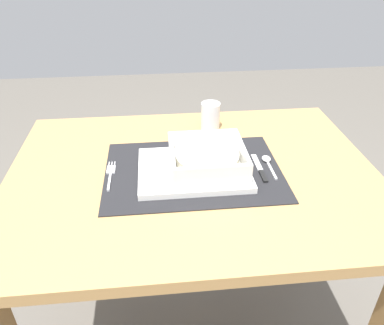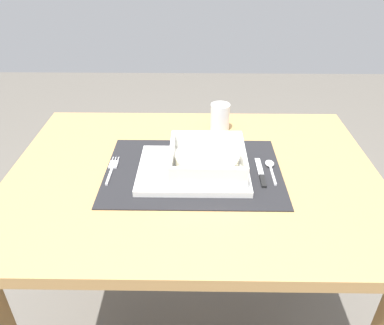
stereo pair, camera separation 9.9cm
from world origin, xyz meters
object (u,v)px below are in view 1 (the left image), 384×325
fork (111,173)px  butter_knife (260,169)px  drinking_glass (210,117)px  dining_table (193,204)px  porridge_bowl (207,159)px  spoon (267,161)px

fork → butter_knife: 0.39m
drinking_glass → dining_table: bearing=-108.3°
dining_table → porridge_bowl: porridge_bowl is taller
fork → drinking_glass: bearing=42.1°
porridge_bowl → spoon: size_ratio=1.71×
spoon → dining_table: bearing=-175.8°
fork → drinking_glass: 0.38m
porridge_bowl → spoon: (0.17, 0.03, -0.03)m
butter_knife → drinking_glass: drinking_glass is taller
dining_table → butter_knife: size_ratio=7.29×
porridge_bowl → drinking_glass: (0.05, 0.25, -0.00)m
dining_table → fork: size_ratio=7.36×
dining_table → fork: bearing=178.7°
fork → porridge_bowl: bearing=-0.0°
dining_table → butter_knife: butter_knife is taller
dining_table → drinking_glass: size_ratio=11.37×
fork → spoon: bearing=4.9°
dining_table → spoon: bearing=4.7°
porridge_bowl → butter_knife: (0.14, -0.01, -0.03)m
fork → drinking_glass: (0.30, 0.24, 0.03)m
drinking_glass → butter_knife: bearing=-70.0°
butter_knife → drinking_glass: size_ratio=1.56×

